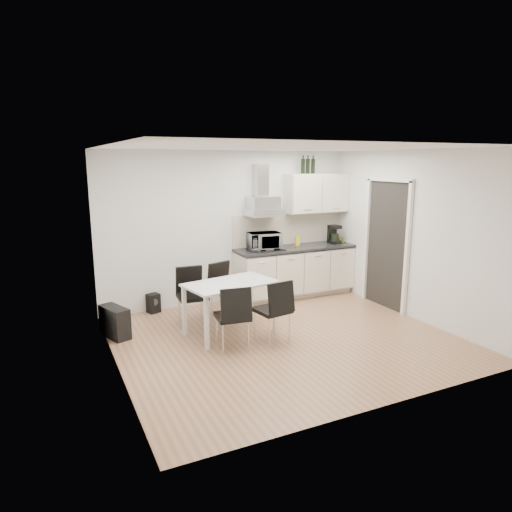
{
  "coord_description": "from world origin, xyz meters",
  "views": [
    {
      "loc": [
        -2.95,
        -5.23,
        2.44
      ],
      "look_at": [
        -0.2,
        0.5,
        1.1
      ],
      "focal_mm": 32.0,
      "sensor_mm": 36.0,
      "label": 1
    }
  ],
  "objects": [
    {
      "name": "wall_left",
      "position": [
        -2.25,
        0.0,
        1.3
      ],
      "size": [
        0.1,
        4.0,
        2.6
      ],
      "primitive_type": "cube",
      "color": "silver",
      "rests_on": "ground"
    },
    {
      "name": "ceiling",
      "position": [
        0.0,
        0.0,
        2.6
      ],
      "size": [
        4.5,
        4.5,
        0.0
      ],
      "primitive_type": "plane",
      "color": "white",
      "rests_on": "wall_back"
    },
    {
      "name": "guitar_amp",
      "position": [
        -2.12,
        1.09,
        0.22
      ],
      "size": [
        0.39,
        0.57,
        0.44
      ],
      "rotation": [
        0.0,
        0.0,
        0.35
      ],
      "color": "black",
      "rests_on": "ground"
    },
    {
      "name": "wall_back",
      "position": [
        0.0,
        2.0,
        1.3
      ],
      "size": [
        4.5,
        0.1,
        2.6
      ],
      "primitive_type": "cube",
      "color": "silver",
      "rests_on": "ground"
    },
    {
      "name": "chair_far_right",
      "position": [
        -0.42,
        1.12,
        0.44
      ],
      "size": [
        0.57,
        0.61,
        0.88
      ],
      "primitive_type": null,
      "rotation": [
        0.0,
        0.0,
        3.45
      ],
      "color": "black",
      "rests_on": "ground"
    },
    {
      "name": "chair_near_right",
      "position": [
        -0.21,
        -0.01,
        0.44
      ],
      "size": [
        0.51,
        0.56,
        0.88
      ],
      "primitive_type": null,
      "rotation": [
        0.0,
        0.0,
        0.16
      ],
      "color": "black",
      "rests_on": "ground"
    },
    {
      "name": "doorway",
      "position": [
        2.21,
        0.55,
        1.05
      ],
      "size": [
        0.08,
        1.04,
        2.1
      ],
      "primitive_type": "cube",
      "color": "white",
      "rests_on": "ground"
    },
    {
      "name": "ground",
      "position": [
        0.0,
        0.0,
        0.0
      ],
      "size": [
        4.5,
        4.5,
        0.0
      ],
      "primitive_type": "plane",
      "color": "#A67A5A",
      "rests_on": "ground"
    },
    {
      "name": "wall_right",
      "position": [
        2.25,
        0.0,
        1.3
      ],
      "size": [
        0.1,
        4.0,
        2.6
      ],
      "primitive_type": "cube",
      "color": "silver",
      "rests_on": "ground"
    },
    {
      "name": "chair_near_left",
      "position": [
        -0.79,
        -0.02,
        0.44
      ],
      "size": [
        0.5,
        0.55,
        0.88
      ],
      "primitive_type": null,
      "rotation": [
        0.0,
        0.0,
        -0.13
      ],
      "color": "black",
      "rests_on": "ground"
    },
    {
      "name": "chair_far_left",
      "position": [
        -1.0,
        1.04,
        0.44
      ],
      "size": [
        0.48,
        0.53,
        0.88
      ],
      "primitive_type": null,
      "rotation": [
        0.0,
        0.0,
        3.06
      ],
      "color": "black",
      "rests_on": "ground"
    },
    {
      "name": "kitchenette",
      "position": [
        1.18,
        1.73,
        0.83
      ],
      "size": [
        2.22,
        0.64,
        2.52
      ],
      "color": "beige",
      "rests_on": "ground"
    },
    {
      "name": "floor_speaker",
      "position": [
        -1.39,
        1.9,
        0.16
      ],
      "size": [
        0.23,
        0.21,
        0.31
      ],
      "primitive_type": "cube",
      "rotation": [
        0.0,
        0.0,
        0.3
      ],
      "color": "black",
      "rests_on": "ground"
    },
    {
      "name": "dining_table",
      "position": [
        -0.6,
        0.53,
        0.66
      ],
      "size": [
        1.36,
        0.94,
        0.75
      ],
      "rotation": [
        0.0,
        0.0,
        0.19
      ],
      "color": "white",
      "rests_on": "ground"
    },
    {
      "name": "wall_front",
      "position": [
        0.0,
        -2.0,
        1.3
      ],
      "size": [
        4.5,
        0.1,
        2.6
      ],
      "primitive_type": "cube",
      "color": "silver",
      "rests_on": "ground"
    }
  ]
}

